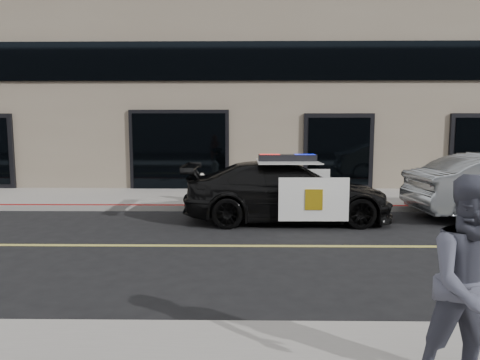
{
  "coord_description": "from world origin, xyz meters",
  "views": [
    {
      "loc": [
        1.31,
        -7.86,
        2.17
      ],
      "look_at": [
        1.17,
        2.2,
        1.0
      ],
      "focal_mm": 32.0,
      "sensor_mm": 36.0,
      "label": 1
    }
  ],
  "objects": [
    {
      "name": "building_n",
      "position": [
        0.0,
        10.5,
        6.0
      ],
      "size": [
        60.0,
        7.0,
        12.0
      ],
      "primitive_type": "cube",
      "color": "#756856",
      "rests_on": "ground"
    },
    {
      "name": "fire_hydrant",
      "position": [
        0.05,
        4.24,
        0.53
      ],
      "size": [
        0.37,
        0.51,
        0.81
      ],
      "color": "silver",
      "rests_on": "sidewalk_n"
    },
    {
      "name": "police_car",
      "position": [
        2.29,
        2.28,
        0.72
      ],
      "size": [
        2.29,
        4.95,
        1.61
      ],
      "color": "black",
      "rests_on": "ground"
    },
    {
      "name": "sidewalk_n",
      "position": [
        0.0,
        5.25,
        0.07
      ],
      "size": [
        60.0,
        3.5,
        0.15
      ],
      "primitive_type": "cube",
      "color": "gray",
      "rests_on": "ground"
    },
    {
      "name": "pedestrian_b",
      "position": [
        3.06,
        -4.71,
        1.0
      ],
      "size": [
        0.83,
        0.66,
        1.69
      ],
      "primitive_type": "imported",
      "rotation": [
        0.0,
        0.0,
        -0.01
      ],
      "color": "#494B5B",
      "rests_on": "sidewalk_s"
    },
    {
      "name": "ground",
      "position": [
        0.0,
        0.0,
        0.0
      ],
      "size": [
        120.0,
        120.0,
        0.0
      ],
      "primitive_type": "plane",
      "color": "black",
      "rests_on": "ground"
    }
  ]
}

